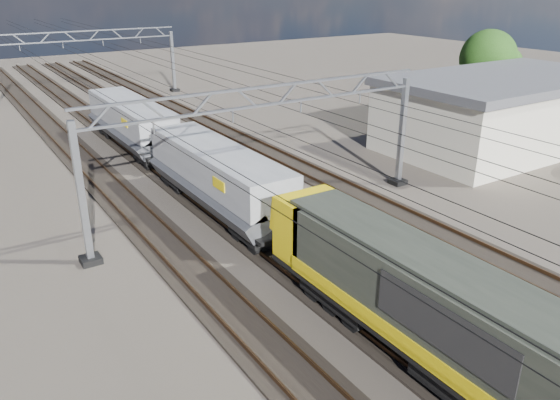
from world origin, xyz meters
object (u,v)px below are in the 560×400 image
hopper_wagon_lead (218,175)px  tree_far (492,60)px  hopper_wagon_mid (131,121)px  locomotive (499,347)px  catenary_gantry_mid (268,148)px  industrial_shed (503,111)px  catenary_gantry_far (86,63)px

hopper_wagon_lead → tree_far: 33.36m
hopper_wagon_lead → hopper_wagon_mid: (0.00, 14.20, 0.00)m
locomotive → hopper_wagon_lead: size_ratio=1.62×
catenary_gantry_mid → industrial_shed: size_ratio=1.07×
catenary_gantry_mid → locomotive: bearing=-97.3°
locomotive → industrial_shed: industrial_shed is taller
catenary_gantry_far → hopper_wagon_mid: 19.99m
catenary_gantry_far → hopper_wagon_lead: bearing=-93.4°
hopper_wagon_lead → catenary_gantry_mid: bearing=-44.7°
hopper_wagon_lead → industrial_shed: bearing=0.0°
tree_far → catenary_gantry_mid: bearing=-162.1°
catenary_gantry_far → industrial_shed: size_ratio=1.07×
catenary_gantry_mid → catenary_gantry_far: bearing=90.0°
hopper_wagon_mid → tree_far: bearing=-11.2°
hopper_wagon_lead → tree_far: (32.32, 7.81, 2.70)m
locomotive → hopper_wagon_mid: bearing=90.0°
hopper_wagon_mid → industrial_shed: 27.88m
catenary_gantry_far → tree_far: tree_far is taller
tree_far → industrial_shed: bearing=-136.9°
catenary_gantry_far → locomotive: (-2.00, -51.71, -1.58)m
locomotive → hopper_wagon_mid: locomotive is taller
hopper_wagon_mid → industrial_shed: industrial_shed is taller
locomotive → catenary_gantry_far: bearing=87.8°
industrial_shed → tree_far: (8.32, 7.79, 2.21)m
catenary_gantry_far → hopper_wagon_lead: (-2.00, -34.02, -1.67)m
catenary_gantry_mid → industrial_shed: catenary_gantry_mid is taller
locomotive → tree_far: tree_far is taller
catenary_gantry_mid → hopper_wagon_lead: 3.28m
catenary_gantry_mid → hopper_wagon_lead: catenary_gantry_mid is taller
catenary_gantry_far → locomotive: catenary_gantry_far is taller
industrial_shed → locomotive: bearing=-143.6°
catenary_gantry_mid → catenary_gantry_far: size_ratio=1.00×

